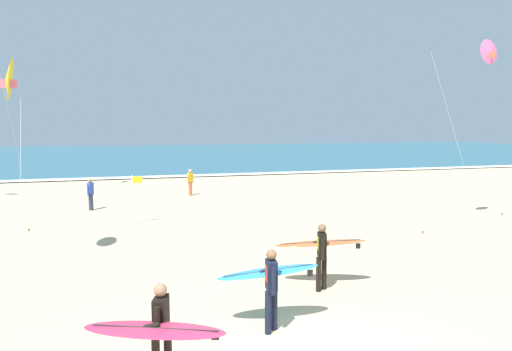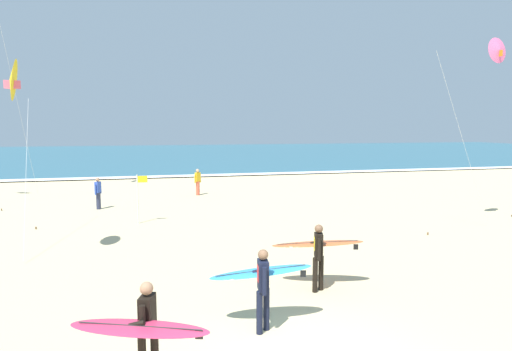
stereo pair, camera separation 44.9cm
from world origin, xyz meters
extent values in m
cube|color=#2D6075|center=(0.00, 59.02, 0.04)|extent=(160.00, 60.00, 0.08)
cube|color=white|center=(0.00, 29.32, 0.09)|extent=(160.00, 1.54, 0.01)
cylinder|color=black|center=(1.43, 3.44, 0.44)|extent=(0.13, 0.13, 0.88)
cylinder|color=black|center=(1.63, 3.55, 0.44)|extent=(0.13, 0.13, 0.88)
cube|color=black|center=(1.53, 3.50, 1.18)|extent=(0.29, 0.38, 0.60)
cube|color=yellow|center=(1.43, 3.53, 1.22)|extent=(0.07, 0.20, 0.32)
sphere|color=brown|center=(1.53, 3.50, 1.60)|extent=(0.21, 0.21, 0.21)
cylinder|color=black|center=(1.46, 3.28, 1.14)|extent=(0.09, 0.09, 0.56)
cylinder|color=black|center=(1.60, 3.72, 1.29)|extent=(0.09, 0.09, 0.26)
cylinder|color=black|center=(1.57, 3.82, 1.16)|extent=(0.26, 0.15, 0.14)
ellipsoid|color=orange|center=(1.63, 3.84, 1.12)|extent=(2.40, 1.17, 0.22)
cube|color=#333333|center=(1.63, 3.84, 1.16)|extent=(1.98, 0.61, 0.14)
cube|color=#262628|center=(2.58, 3.56, 1.05)|extent=(0.12, 0.05, 0.14)
cube|color=black|center=(-2.58, 0.42, 1.18)|extent=(0.29, 0.38, 0.60)
cube|color=white|center=(-2.68, 0.45, 1.22)|extent=(0.07, 0.19, 0.32)
sphere|color=#A87A59|center=(-2.58, 0.42, 1.60)|extent=(0.21, 0.21, 0.21)
cylinder|color=black|center=(-2.65, 0.20, 1.29)|extent=(0.09, 0.09, 0.26)
cylinder|color=black|center=(-2.74, 0.13, 1.16)|extent=(0.26, 0.15, 0.14)
cylinder|color=black|center=(-2.52, 0.64, 1.14)|extent=(0.09, 0.09, 0.56)
ellipsoid|color=#D83359|center=(-2.69, 0.08, 1.12)|extent=(2.21, 1.19, 0.15)
cube|color=#333333|center=(-2.69, 0.08, 1.16)|extent=(1.79, 0.58, 0.07)
cube|color=#262628|center=(-1.84, -0.19, 1.05)|extent=(0.12, 0.05, 0.14)
cylinder|color=black|center=(-0.45, 1.65, 0.44)|extent=(0.13, 0.13, 0.88)
cylinder|color=black|center=(-0.27, 1.79, 0.44)|extent=(0.13, 0.13, 0.88)
cube|color=black|center=(-0.36, 1.72, 1.18)|extent=(0.24, 0.36, 0.60)
cube|color=red|center=(-0.46, 1.73, 1.22)|extent=(0.04, 0.20, 0.32)
sphere|color=brown|center=(-0.36, 1.72, 1.60)|extent=(0.21, 0.21, 0.21)
cylinder|color=black|center=(-0.39, 1.49, 1.14)|extent=(0.09, 0.09, 0.56)
cylinder|color=black|center=(-0.33, 1.95, 1.29)|extent=(0.09, 0.09, 0.26)
cylinder|color=black|center=(-0.38, 2.04, 1.16)|extent=(0.26, 0.11, 0.14)
ellipsoid|color=#3399D8|center=(-0.32, 2.08, 1.12)|extent=(2.19, 0.81, 0.27)
cube|color=#333333|center=(-0.32, 2.08, 1.16)|extent=(1.87, 0.25, 0.18)
cube|color=#262628|center=(0.58, 1.97, 1.05)|extent=(0.12, 0.03, 0.14)
cylinder|color=silver|center=(-9.46, 19.39, 6.03)|extent=(0.52, 4.93, 11.87)
cone|color=yellow|center=(-6.29, 7.58, 5.46)|extent=(0.49, 1.25, 1.22)
cube|color=pink|center=(-6.29, 7.58, 5.32)|extent=(0.43, 0.09, 0.24)
cylinder|color=silver|center=(-6.68, 9.96, 2.65)|extent=(0.79, 4.76, 5.11)
cylinder|color=brown|center=(-7.07, 12.33, 0.05)|extent=(0.06, 0.06, 0.10)
cone|color=pink|center=(11.00, 8.44, 7.13)|extent=(1.06, 0.46, 1.03)
cube|color=orange|center=(11.00, 8.44, 6.99)|extent=(0.09, 0.37, 0.24)
cylinder|color=silver|center=(9.36, 8.11, 3.49)|extent=(3.29, 0.66, 6.78)
cylinder|color=brown|center=(7.72, 7.79, 0.05)|extent=(0.06, 0.06, 0.10)
cylinder|color=brown|center=(13.54, 9.80, 0.05)|extent=(0.06, 0.06, 0.10)
cylinder|color=#D8593F|center=(0.19, 19.47, 0.42)|extent=(0.22, 0.22, 0.84)
cube|color=gold|center=(0.19, 19.47, 1.11)|extent=(0.36, 0.34, 0.54)
sphere|color=tan|center=(0.19, 19.47, 1.49)|extent=(0.20, 0.20, 0.20)
cylinder|color=gold|center=(0.36, 19.60, 1.01)|extent=(0.08, 0.08, 0.50)
cylinder|color=gold|center=(0.03, 19.35, 1.01)|extent=(0.08, 0.08, 0.50)
cylinder|color=#2D334C|center=(-5.10, 16.22, 0.42)|extent=(0.22, 0.22, 0.84)
cube|color=#3351B7|center=(-5.10, 16.22, 1.11)|extent=(0.31, 0.37, 0.54)
sphere|color=#A87A59|center=(-5.10, 16.22, 1.49)|extent=(0.20, 0.20, 0.20)
cylinder|color=#3351B7|center=(-5.00, 16.41, 1.01)|extent=(0.08, 0.08, 0.50)
cylinder|color=#3351B7|center=(-5.20, 16.04, 1.01)|extent=(0.08, 0.08, 0.50)
cylinder|color=silver|center=(-3.08, 12.45, 1.05)|extent=(0.05, 0.05, 2.10)
cube|color=yellow|center=(-2.86, 12.45, 1.90)|extent=(0.40, 0.02, 0.28)
camera|label=1|loc=(-2.88, -6.19, 4.12)|focal=30.27mm
camera|label=2|loc=(-2.45, -6.31, 4.12)|focal=30.27mm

